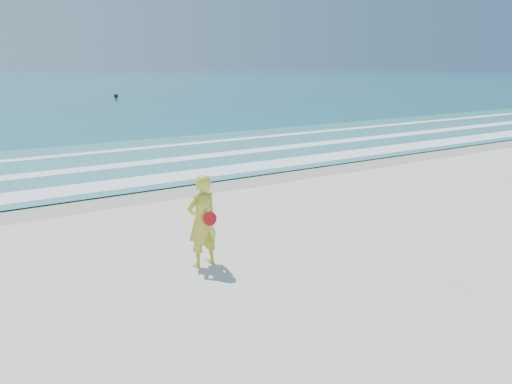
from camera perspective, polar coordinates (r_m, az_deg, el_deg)
ground at (r=8.67m, az=13.59°, el=-12.31°), size 400.00×400.00×0.00m
wet_sand at (r=15.85m, az=-10.21°, el=0.31°), size 400.00×2.40×0.00m
shallow at (r=20.46m, az=-15.55°, el=3.36°), size 400.00×10.00×0.01m
foam_near at (r=17.02m, az=-11.88°, el=1.39°), size 400.00×1.40×0.01m
foam_mid at (r=19.71m, az=-14.87°, el=3.01°), size 400.00×0.90×0.01m
foam_far at (r=22.83m, az=-17.41°, el=4.38°), size 400.00×0.60×0.01m
buoy at (r=57.01m, az=-15.71°, el=10.53°), size 0.45×0.45×0.45m
woman at (r=9.64m, az=-6.17°, el=-3.30°), size 0.74×0.56×1.83m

